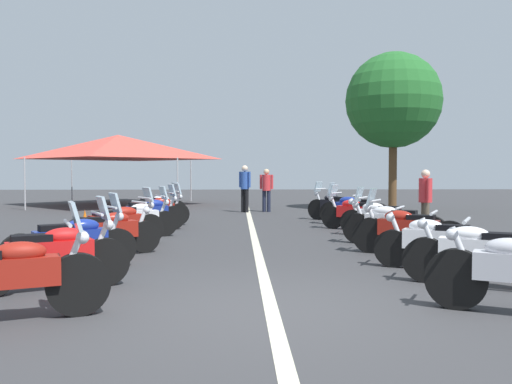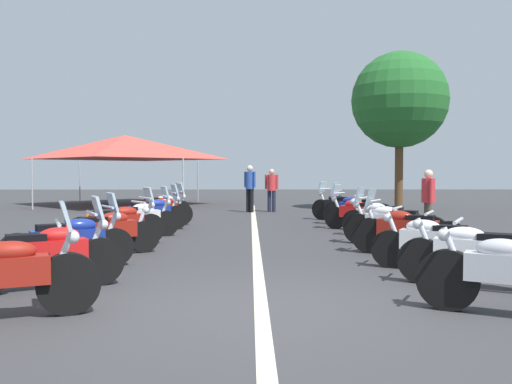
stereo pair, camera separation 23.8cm
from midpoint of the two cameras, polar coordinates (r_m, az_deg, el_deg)
The scene contains 25 objects.
ground_plane at distance 6.17m, azimuth 0.50°, elevation -12.30°, with size 80.00×80.00×0.00m, color #38383A.
lane_centre_stripe at distance 12.01m, azimuth -0.67°, elevation -5.18°, with size 25.34×0.16×0.01m, color beige.
motorcycle_left_row_0 at distance 6.15m, azimuth -26.06°, elevation -8.01°, with size 1.02×2.06×1.23m.
motorcycle_left_row_1 at distance 7.52m, azimuth -21.49°, elevation -6.18°, with size 1.08×1.88×1.21m.
motorcycle_left_row_2 at distance 8.91m, azimuth -19.48°, elevation -4.90°, with size 1.17×1.86×1.20m.
motorcycle_left_row_3 at distance 10.23m, azimuth -16.09°, elevation -4.05°, with size 1.32×1.81×0.98m.
motorcycle_left_row_4 at distance 11.53m, azimuth -14.94°, elevation -3.24°, with size 1.26×1.82×1.21m.
motorcycle_left_row_5 at distance 12.86m, azimuth -13.11°, elevation -2.71°, with size 1.11×1.91×1.19m.
motorcycle_left_row_6 at distance 14.33m, azimuth -11.73°, elevation -2.17°, with size 1.06×1.88×1.21m.
motorcycle_left_row_7 at distance 15.55m, azimuth -10.86°, elevation -1.84°, with size 1.02×1.85×1.20m.
motorcycle_left_row_8 at distance 17.02m, azimuth -10.81°, elevation -1.49°, with size 1.25×1.78×1.20m.
motorcycle_right_row_1 at distance 7.80m, azimuth 21.88°, elevation -6.00°, with size 1.11×1.94×0.99m.
motorcycle_right_row_2 at distance 8.86m, azimuth 17.74°, elevation -5.03°, with size 1.07×1.81×0.98m.
motorcycle_right_row_3 at distance 10.28m, azimuth 14.97°, elevation -3.84°, with size 1.16×1.89×1.22m.
motorcycle_right_row_4 at distance 11.57m, azimuth 13.58°, elevation -3.19°, with size 1.22×1.96×1.21m.
motorcycle_right_row_5 at distance 13.08m, azimuth 12.39°, elevation -2.66°, with size 1.15×1.76×0.99m.
motorcycle_right_row_6 at distance 14.39m, azimuth 10.07°, elevation -2.17°, with size 1.31×1.73×1.19m.
motorcycle_right_row_7 at distance 15.73m, azimuth 9.77°, elevation -1.76°, with size 1.16×1.87×1.21m.
motorcycle_right_row_8 at distance 17.05m, azimuth 8.03°, elevation -1.44°, with size 1.39×1.67×1.22m.
traffic_cone_0 at distance 13.89m, azimuth -18.05°, elevation -3.09°, with size 0.36×0.36×0.61m.
bystander_0 at distance 13.82m, azimuth 16.95°, elevation -0.48°, with size 0.53×0.32×1.59m.
bystander_2 at distance 20.36m, azimuth -1.52°, elevation 0.78°, with size 0.36×0.43×1.77m.
bystander_3 at distance 20.58m, azimuth 0.78°, elevation 0.55°, with size 0.32×0.51×1.64m.
roadside_tree_0 at distance 22.29m, azimuth 13.98°, elevation 9.32°, with size 3.77×3.77×6.23m.
event_tent at distance 25.45m, azimuth -14.59°, elevation 4.61°, with size 6.73×6.73×3.20m.
Camera 1 is at (-5.97, 0.36, 1.54)m, focal length 37.96 mm.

